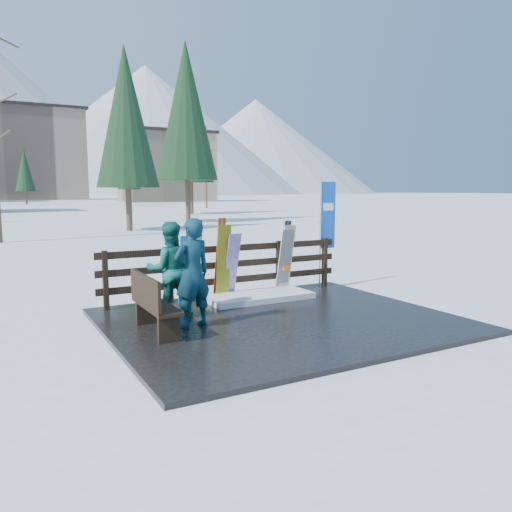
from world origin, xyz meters
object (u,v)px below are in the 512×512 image
snowboard_0 (185,270)px  snowboard_5 (286,259)px  person_back (170,270)px  snowboard_3 (232,266)px  bench (152,302)px  snowboard_1 (194,268)px  person_front (192,273)px  snowboard_2 (223,262)px  rental_flag (326,219)px  snowboard_4 (285,261)px

snowboard_0 → snowboard_5: snowboard_5 is taller
person_back → snowboard_3: bearing=-141.6°
bench → snowboard_5: (3.67, 1.79, 0.25)m
snowboard_3 → snowboard_1: bearing=-180.0°
snowboard_1 → person_front: bearing=-112.1°
snowboard_2 → rental_flag: size_ratio=0.61×
snowboard_0 → snowboard_2: size_ratio=0.88×
snowboard_1 → snowboard_4: snowboard_4 is taller
bench → person_front: 0.83m
bench → snowboard_1: bearing=51.4°
snowboard_4 → bench: bearing=-153.7°
person_front → snowboard_2: bearing=-139.3°
snowboard_3 → snowboard_5: 1.37m
rental_flag → snowboard_3: bearing=-174.2°
snowboard_1 → snowboard_3: snowboard_1 is taller
rental_flag → person_front: (-4.24, -2.00, -0.68)m
snowboard_0 → snowboard_4: size_ratio=0.96×
snowboard_0 → person_back: bearing=-125.2°
snowboard_5 → person_back: 3.20m
snowboard_4 → snowboard_0: bearing=-180.0°
snowboard_2 → snowboard_4: bearing=0.0°
person_back → rental_flag: bearing=-154.8°
snowboard_1 → person_front: 1.88m
snowboard_3 → snowboard_4: 1.33m
snowboard_5 → rental_flag: size_ratio=0.60×
snowboard_4 → person_back: 3.15m
snowboard_3 → snowboard_5: bearing=0.0°
snowboard_5 → rental_flag: bearing=11.8°
bench → snowboard_3: 2.92m
snowboard_3 → snowboard_4: bearing=-0.0°
person_front → snowboard_3: bearing=-143.0°
snowboard_1 → snowboard_3: 0.87m
snowboard_5 → person_back: person_back is taller
snowboard_3 → person_back: size_ratio=0.83×
snowboard_3 → person_back: 1.93m
bench → rental_flag: bearing=22.6°
bench → snowboard_3: snowboard_3 is taller
snowboard_2 → snowboard_3: size_ratio=1.10×
bench → person_back: bearing=55.4°
snowboard_5 → person_front: bearing=-149.5°
snowboard_0 → person_front: person_front is taller
snowboard_0 → snowboard_3: 1.05m
bench → rental_flag: size_ratio=0.58×
snowboard_2 → person_back: (-1.49, -0.91, 0.08)m
snowboard_2 → rental_flag: 2.98m
person_front → person_back: (-0.12, 0.82, -0.05)m
snowboard_0 → rental_flag: (3.71, 0.27, 0.91)m
snowboard_4 → rental_flag: rental_flag is taller
snowboard_3 → rental_flag: 2.82m
snowboard_5 → person_back: (-3.06, -0.91, 0.11)m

